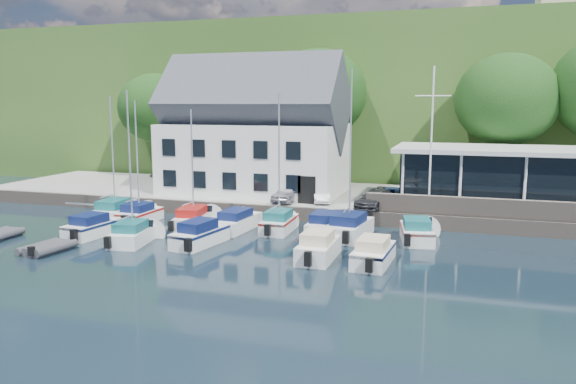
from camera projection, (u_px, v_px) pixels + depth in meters
name	position (u px, v px, depth m)	size (l,w,h in m)	color
ground	(269.00, 267.00, 28.31)	(180.00, 180.00, 0.00)	black
quay	(341.00, 200.00, 44.71)	(60.00, 13.00, 1.00)	#979791
quay_face	(322.00, 216.00, 38.59)	(60.00, 0.30, 1.00)	#6F6358
hillside	(403.00, 104.00, 85.45)	(160.00, 75.00, 16.00)	#2F501E
field_patch	(461.00, 52.00, 89.33)	(50.00, 30.00, 0.30)	#506231
harbor_building	(254.00, 138.00, 45.07)	(14.40, 8.20, 8.70)	white
club_pavilion	(490.00, 176.00, 39.64)	(13.20, 7.20, 4.10)	black
seawall	(509.00, 209.00, 35.24)	(18.00, 0.50, 1.20)	#6F6358
gangway	(100.00, 214.00, 41.66)	(1.20, 6.00, 1.40)	silver
car_silver	(288.00, 193.00, 41.19)	(1.54, 3.83, 1.31)	#B1B1B6
car_white	(322.00, 195.00, 40.95)	(1.15, 3.29, 1.08)	silver
car_dgrey	(375.00, 199.00, 38.81)	(1.72, 4.24, 1.23)	#28292D
car_blue	(393.00, 196.00, 39.87)	(1.50, 3.79, 1.30)	#2C4D89
flagpole	(431.00, 140.00, 36.96)	(2.29, 0.20, 9.55)	white
tree_0	(157.00, 125.00, 54.56)	(7.31, 7.31, 9.99)	black
tree_1	(212.00, 128.00, 51.82)	(7.09, 7.09, 9.69)	black
tree_2	(317.00, 117.00, 49.41)	(8.69, 8.69, 11.88)	black
tree_4	(506.00, 124.00, 44.65)	(8.11, 8.11, 11.09)	black
boat_r1_0	(113.00, 154.00, 38.75)	(1.98, 6.07, 9.31)	white
boat_r1_1	(137.00, 162.00, 38.26)	(2.01, 4.94, 8.33)	white
boat_r1_2	(192.00, 164.00, 36.83)	(1.93, 6.18, 8.39)	white
boat_r1_3	(237.00, 219.00, 36.48)	(1.83, 6.31, 1.38)	white
boat_r1_4	(279.00, 164.00, 35.44)	(1.81, 5.40, 8.67)	white
boat_r1_5	(326.00, 223.00, 35.36)	(1.99, 5.68, 1.41)	white
boat_r1_6	(350.00, 162.00, 33.86)	(2.16, 6.38, 9.31)	white
boat_r1_7	(417.00, 229.00, 33.45)	(1.93, 5.41, 1.43)	white
boat_r2_0	(92.00, 225.00, 34.75)	(1.87, 5.26, 1.42)	white
boat_r2_1	(130.00, 174.00, 32.42)	(1.90, 5.28, 8.27)	white
boat_r2_2	(200.00, 232.00, 32.55)	(1.78, 5.76, 1.52)	white
boat_r2_3	(319.00, 245.00, 29.65)	(1.84, 5.49, 1.55)	white
boat_r2_4	(374.00, 250.00, 28.73)	(1.81, 5.43, 1.44)	white
dinghy_0	(0.00, 233.00, 34.17)	(1.67, 2.78, 0.65)	#39393E
dinghy_1	(47.00, 246.00, 30.99)	(1.76, 2.94, 0.69)	#39393E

